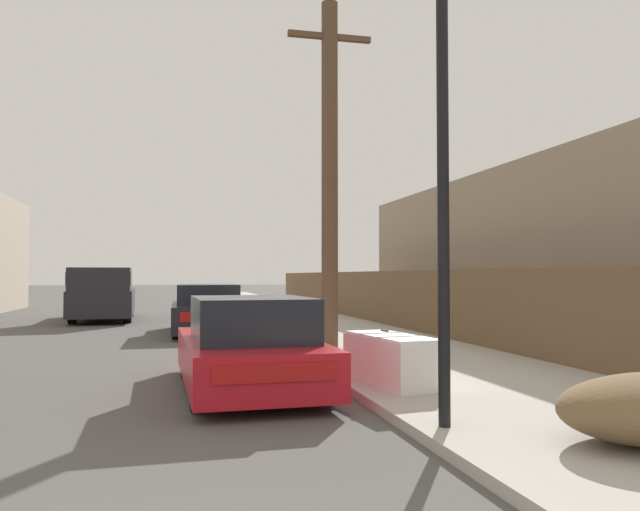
% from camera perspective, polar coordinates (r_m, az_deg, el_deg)
% --- Properties ---
extents(sidewalk_curb, '(4.20, 63.00, 0.12)m').
position_cam_1_polar(sidewalk_curb, '(26.30, -3.59, -5.24)').
color(sidewalk_curb, '#ADA89E').
rests_on(sidewalk_curb, ground).
extents(discarded_fridge, '(0.92, 1.84, 0.69)m').
position_cam_1_polar(discarded_fridge, '(8.83, 6.52, -9.39)').
color(discarded_fridge, white).
rests_on(discarded_fridge, sidewalk_curb).
extents(parked_sports_car_red, '(1.89, 4.18, 1.32)m').
position_cam_1_polar(parked_sports_car_red, '(8.91, -6.55, -8.40)').
color(parked_sports_car_red, red).
rests_on(parked_sports_car_red, ground).
extents(car_parked_mid, '(1.93, 4.63, 1.37)m').
position_cam_1_polar(car_parked_mid, '(17.79, -10.32, -4.96)').
color(car_parked_mid, black).
rests_on(car_parked_mid, ground).
extents(pickup_truck, '(2.30, 5.92, 1.88)m').
position_cam_1_polar(pickup_truck, '(23.56, -19.22, -3.38)').
color(pickup_truck, '#232328').
rests_on(pickup_truck, ground).
extents(utility_pole, '(1.80, 0.35, 7.29)m').
position_cam_1_polar(utility_pole, '(13.25, 0.90, 7.87)').
color(utility_pole, brown).
rests_on(utility_pole, sidewalk_curb).
extents(street_lamp, '(0.26, 0.26, 4.84)m').
position_cam_1_polar(street_lamp, '(6.46, 11.16, 9.82)').
color(street_lamp, black).
rests_on(street_lamp, sidewalk_curb).
extents(wooden_fence, '(0.08, 32.05, 1.64)m').
position_cam_1_polar(wooden_fence, '(20.44, 4.90, -3.74)').
color(wooden_fence, brown).
rests_on(wooden_fence, sidewalk_curb).
extents(building_right_house, '(6.00, 22.25, 4.49)m').
position_cam_1_polar(building_right_house, '(17.33, 27.13, 0.43)').
color(building_right_house, gray).
rests_on(building_right_house, ground).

